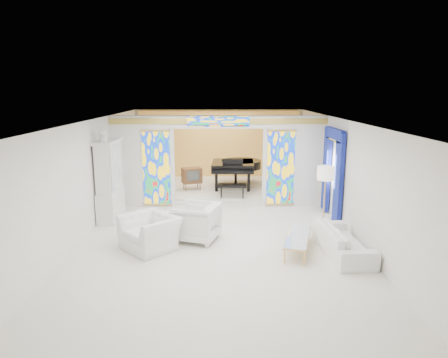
{
  "coord_description": "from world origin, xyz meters",
  "views": [
    {
      "loc": [
        0.08,
        -10.91,
        3.77
      ],
      "look_at": [
        0.16,
        0.2,
        1.31
      ],
      "focal_mm": 32.0,
      "sensor_mm": 36.0,
      "label": 1
    }
  ],
  "objects_px": {
    "china_cabinet": "(110,181)",
    "tv_console": "(192,175)",
    "sofa": "(343,240)",
    "coffee_table": "(298,237)",
    "armchair_left": "(150,232)",
    "grand_piano": "(237,166)",
    "armchair_right": "(197,222)"
  },
  "relations": [
    {
      "from": "coffee_table",
      "to": "grand_piano",
      "type": "relative_size",
      "value": 0.6
    },
    {
      "from": "china_cabinet",
      "to": "coffee_table",
      "type": "xyz_separation_m",
      "value": [
        5.13,
        -2.51,
        -0.82
      ]
    },
    {
      "from": "armchair_right",
      "to": "grand_piano",
      "type": "xyz_separation_m",
      "value": [
        1.23,
        5.2,
        0.49
      ]
    },
    {
      "from": "grand_piano",
      "to": "tv_console",
      "type": "bearing_deg",
      "value": -161.17
    },
    {
      "from": "grand_piano",
      "to": "tv_console",
      "type": "relative_size",
      "value": 3.65
    },
    {
      "from": "armchair_left",
      "to": "tv_console",
      "type": "distance_m",
      "value": 5.31
    },
    {
      "from": "china_cabinet",
      "to": "tv_console",
      "type": "distance_m",
      "value": 3.71
    },
    {
      "from": "armchair_left",
      "to": "sofa",
      "type": "height_order",
      "value": "armchair_left"
    },
    {
      "from": "armchair_left",
      "to": "tv_console",
      "type": "relative_size",
      "value": 1.56
    },
    {
      "from": "china_cabinet",
      "to": "armchair_left",
      "type": "relative_size",
      "value": 2.15
    },
    {
      "from": "sofa",
      "to": "coffee_table",
      "type": "distance_m",
      "value": 1.04
    },
    {
      "from": "china_cabinet",
      "to": "sofa",
      "type": "relative_size",
      "value": 1.23
    },
    {
      "from": "china_cabinet",
      "to": "armchair_right",
      "type": "xyz_separation_m",
      "value": [
        2.67,
        -1.76,
        -0.69
      ]
    },
    {
      "from": "china_cabinet",
      "to": "grand_piano",
      "type": "bearing_deg",
      "value": 41.48
    },
    {
      "from": "sofa",
      "to": "tv_console",
      "type": "distance_m",
      "value": 6.87
    },
    {
      "from": "china_cabinet",
      "to": "tv_console",
      "type": "relative_size",
      "value": 3.35
    },
    {
      "from": "coffee_table",
      "to": "tv_console",
      "type": "bearing_deg",
      "value": 118.16
    },
    {
      "from": "grand_piano",
      "to": "tv_console",
      "type": "distance_m",
      "value": 1.77
    },
    {
      "from": "coffee_table",
      "to": "grand_piano",
      "type": "distance_m",
      "value": 6.11
    },
    {
      "from": "armchair_left",
      "to": "coffee_table",
      "type": "xyz_separation_m",
      "value": [
        3.57,
        -0.19,
        -0.07
      ]
    },
    {
      "from": "grand_piano",
      "to": "coffee_table",
      "type": "bearing_deg",
      "value": -75.77
    },
    {
      "from": "armchair_right",
      "to": "sofa",
      "type": "relative_size",
      "value": 0.48
    },
    {
      "from": "sofa",
      "to": "tv_console",
      "type": "relative_size",
      "value": 2.71
    },
    {
      "from": "grand_piano",
      "to": "tv_console",
      "type": "xyz_separation_m",
      "value": [
        -1.68,
        -0.49,
        -0.27
      ]
    },
    {
      "from": "china_cabinet",
      "to": "tv_console",
      "type": "xyz_separation_m",
      "value": [
        2.21,
        2.95,
        -0.46
      ]
    },
    {
      "from": "sofa",
      "to": "coffee_table",
      "type": "xyz_separation_m",
      "value": [
        -1.03,
        0.14,
        0.02
      ]
    },
    {
      "from": "china_cabinet",
      "to": "tv_console",
      "type": "bearing_deg",
      "value": 53.12
    },
    {
      "from": "sofa",
      "to": "coffee_table",
      "type": "height_order",
      "value": "sofa"
    },
    {
      "from": "armchair_left",
      "to": "sofa",
      "type": "distance_m",
      "value": 4.62
    },
    {
      "from": "armchair_right",
      "to": "coffee_table",
      "type": "relative_size",
      "value": 0.6
    },
    {
      "from": "china_cabinet",
      "to": "tv_console",
      "type": "height_order",
      "value": "china_cabinet"
    },
    {
      "from": "tv_console",
      "to": "grand_piano",
      "type": "bearing_deg",
      "value": -2.2
    }
  ]
}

